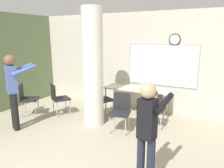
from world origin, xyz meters
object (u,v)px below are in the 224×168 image
(folding_table, at_px, (137,90))
(bottle_on_table, at_px, (142,85))
(chair_table_front, at_px, (120,110))
(chair_by_left_wall, at_px, (27,97))
(chair_table_right, at_px, (155,107))
(chair_near_pillar, at_px, (58,97))
(person_watching_back, at_px, (13,87))
(person_playing_side, at_px, (148,129))
(chair_table_left, at_px, (102,98))

(folding_table, height_order, bottle_on_table, bottle_on_table)
(chair_table_front, bearing_deg, chair_by_left_wall, -173.68)
(folding_table, relative_size, chair_table_front, 2.06)
(chair_table_right, bearing_deg, chair_table_front, -140.55)
(chair_near_pillar, distance_m, person_watching_back, 1.32)
(person_playing_side, bearing_deg, chair_table_right, 104.41)
(chair_by_left_wall, bearing_deg, chair_near_pillar, 30.45)
(folding_table, distance_m, chair_near_pillar, 2.16)
(chair_by_left_wall, relative_size, person_watching_back, 0.50)
(chair_table_front, xyz_separation_m, person_watching_back, (-2.19, -1.05, 0.51))
(chair_table_front, bearing_deg, person_watching_back, -154.34)
(chair_table_left, xyz_separation_m, person_playing_side, (2.04, -2.18, 0.41))
(chair_table_front, height_order, person_watching_back, person_watching_back)
(bottle_on_table, xyz_separation_m, chair_near_pillar, (-2.01, -1.12, -0.32))
(folding_table, distance_m, chair_table_front, 1.20)
(chair_by_left_wall, relative_size, person_playing_side, 0.56)
(chair_table_left, xyz_separation_m, chair_table_front, (0.86, -0.60, 0.00))
(chair_by_left_wall, xyz_separation_m, chair_table_left, (1.84, 0.90, 0.00))
(chair_table_front, bearing_deg, chair_table_left, 144.89)
(bottle_on_table, bearing_deg, person_watching_back, -134.20)
(folding_table, bearing_deg, chair_by_left_wall, -150.46)
(chair_table_left, relative_size, person_playing_side, 0.56)
(chair_table_left, bearing_deg, person_playing_side, -46.93)
(chair_table_left, distance_m, person_playing_side, 3.01)
(bottle_on_table, distance_m, chair_by_left_wall, 3.17)
(folding_table, height_order, chair_table_right, chair_table_right)
(chair_table_right, relative_size, person_playing_side, 0.56)
(chair_near_pillar, relative_size, person_watching_back, 0.50)
(chair_table_left, bearing_deg, bottle_on_table, 35.65)
(person_watching_back, bearing_deg, person_playing_side, -8.83)
(chair_table_right, xyz_separation_m, chair_table_front, (-0.64, -0.53, 0.00))
(folding_table, relative_size, person_watching_back, 1.03)
(chair_table_right, height_order, person_playing_side, person_playing_side)
(chair_table_right, distance_m, chair_near_pillar, 2.62)
(chair_table_left, distance_m, person_watching_back, 2.19)
(folding_table, xyz_separation_m, bottle_on_table, (0.13, 0.07, 0.14))
(bottle_on_table, xyz_separation_m, chair_table_right, (0.59, -0.73, -0.32))
(folding_table, bearing_deg, chair_table_front, -86.33)
(folding_table, height_order, chair_near_pillar, chair_near_pillar)
(bottle_on_table, distance_m, person_watching_back, 3.22)
(chair_by_left_wall, distance_m, person_watching_back, 1.04)
(chair_by_left_wall, xyz_separation_m, person_watching_back, (0.50, -0.75, 0.51))
(chair_near_pillar, height_order, person_watching_back, person_watching_back)
(folding_table, xyz_separation_m, chair_near_pillar, (-1.88, -1.05, -0.18))
(bottle_on_table, bearing_deg, chair_table_front, -92.42)
(chair_table_left, relative_size, chair_table_front, 1.00)
(bottle_on_table, relative_size, person_playing_side, 0.15)
(chair_table_right, relative_size, chair_table_front, 1.00)
(folding_table, relative_size, chair_by_left_wall, 2.06)
(person_playing_side, bearing_deg, folding_table, 114.44)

